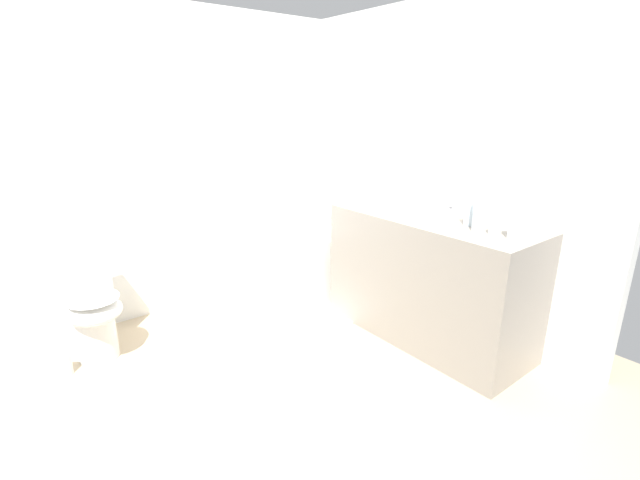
{
  "coord_description": "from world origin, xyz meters",
  "views": [
    {
      "loc": [
        -1.15,
        -2.11,
        1.61
      ],
      "look_at": [
        0.59,
        0.09,
        0.73
      ],
      "focal_mm": 24.7,
      "sensor_mm": 36.0,
      "label": 1
    }
  ],
  "objects_px": {
    "sink_basin": "(434,215)",
    "water_bottle_4": "(515,222)",
    "sink_faucet": "(450,211)",
    "water_bottle_2": "(479,211)",
    "water_bottle_1": "(398,196)",
    "water_bottle_3": "(376,189)",
    "bathtub": "(268,268)",
    "water_bottle_0": "(470,210)",
    "bath_mat": "(329,318)",
    "drinking_glass_0": "(369,198)",
    "toilet": "(90,306)",
    "drinking_glass_2": "(390,202)",
    "toilet_paper_roll": "(62,365)",
    "drinking_glass_3": "(412,205)",
    "drinking_glass_1": "(495,226)"
  },
  "relations": [
    {
      "from": "sink_basin",
      "to": "water_bottle_4",
      "type": "bearing_deg",
      "value": -89.83
    },
    {
      "from": "sink_faucet",
      "to": "water_bottle_2",
      "type": "xyz_separation_m",
      "value": [
        -0.19,
        -0.33,
        0.09
      ]
    },
    {
      "from": "water_bottle_1",
      "to": "water_bottle_3",
      "type": "relative_size",
      "value": 0.96
    },
    {
      "from": "bathtub",
      "to": "water_bottle_0",
      "type": "relative_size",
      "value": 7.92
    },
    {
      "from": "sink_faucet",
      "to": "bath_mat",
      "type": "xyz_separation_m",
      "value": [
        -0.52,
        0.65,
        -0.9
      ]
    },
    {
      "from": "water_bottle_1",
      "to": "bath_mat",
      "type": "distance_m",
      "value": 1.09
    },
    {
      "from": "water_bottle_3",
      "to": "bath_mat",
      "type": "bearing_deg",
      "value": 171.05
    },
    {
      "from": "water_bottle_4",
      "to": "drinking_glass_0",
      "type": "distance_m",
      "value": 1.13
    },
    {
      "from": "toilet",
      "to": "water_bottle_0",
      "type": "bearing_deg",
      "value": 49.56
    },
    {
      "from": "toilet",
      "to": "drinking_glass_2",
      "type": "relative_size",
      "value": 9.43
    },
    {
      "from": "bath_mat",
      "to": "toilet_paper_roll",
      "type": "xyz_separation_m",
      "value": [
        -1.76,
        0.45,
        0.06
      ]
    },
    {
      "from": "bathtub",
      "to": "water_bottle_1",
      "type": "bearing_deg",
      "value": -59.69
    },
    {
      "from": "sink_basin",
      "to": "toilet_paper_roll",
      "type": "bearing_deg",
      "value": 152.32
    },
    {
      "from": "drinking_glass_3",
      "to": "bath_mat",
      "type": "xyz_separation_m",
      "value": [
        -0.39,
        0.43,
        -0.92
      ]
    },
    {
      "from": "water_bottle_0",
      "to": "water_bottle_1",
      "type": "distance_m",
      "value": 0.55
    },
    {
      "from": "water_bottle_0",
      "to": "water_bottle_4",
      "type": "bearing_deg",
      "value": -98.83
    },
    {
      "from": "water_bottle_4",
      "to": "drinking_glass_2",
      "type": "bearing_deg",
      "value": 88.8
    },
    {
      "from": "water_bottle_1",
      "to": "water_bottle_2",
      "type": "relative_size",
      "value": 0.86
    },
    {
      "from": "toilet",
      "to": "water_bottle_3",
      "type": "relative_size",
      "value": 3.12
    },
    {
      "from": "water_bottle_2",
      "to": "drinking_glass_2",
      "type": "xyz_separation_m",
      "value": [
        0.04,
        0.74,
        -0.08
      ]
    },
    {
      "from": "drinking_glass_3",
      "to": "drinking_glass_2",
      "type": "bearing_deg",
      "value": 98.07
    },
    {
      "from": "drinking_glass_1",
      "to": "drinking_glass_3",
      "type": "xyz_separation_m",
      "value": [
        0.04,
        0.65,
        0.0
      ]
    },
    {
      "from": "sink_faucet",
      "to": "drinking_glass_0",
      "type": "distance_m",
      "value": 0.62
    },
    {
      "from": "water_bottle_0",
      "to": "drinking_glass_0",
      "type": "relative_size",
      "value": 2.18
    },
    {
      "from": "drinking_glass_0",
      "to": "bath_mat",
      "type": "bearing_deg",
      "value": 167.55
    },
    {
      "from": "water_bottle_2",
      "to": "toilet_paper_roll",
      "type": "distance_m",
      "value": 2.7
    },
    {
      "from": "drinking_glass_1",
      "to": "bath_mat",
      "type": "distance_m",
      "value": 1.47
    },
    {
      "from": "water_bottle_4",
      "to": "bath_mat",
      "type": "bearing_deg",
      "value": 105.99
    },
    {
      "from": "bathtub",
      "to": "sink_faucet",
      "type": "height_order",
      "value": "bathtub"
    },
    {
      "from": "water_bottle_2",
      "to": "drinking_glass_3",
      "type": "distance_m",
      "value": 0.56
    },
    {
      "from": "bathtub",
      "to": "toilet",
      "type": "xyz_separation_m",
      "value": [
        -1.35,
        -0.02,
        0.07
      ]
    },
    {
      "from": "bathtub",
      "to": "drinking_glass_0",
      "type": "height_order",
      "value": "bathtub"
    },
    {
      "from": "water_bottle_2",
      "to": "water_bottle_4",
      "type": "distance_m",
      "value": 0.22
    },
    {
      "from": "water_bottle_1",
      "to": "water_bottle_3",
      "type": "distance_m",
      "value": 0.27
    },
    {
      "from": "bath_mat",
      "to": "toilet_paper_roll",
      "type": "bearing_deg",
      "value": 165.7
    },
    {
      "from": "bathtub",
      "to": "drinking_glass_0",
      "type": "bearing_deg",
      "value": -52.13
    },
    {
      "from": "bath_mat",
      "to": "water_bottle_4",
      "type": "bearing_deg",
      "value": -74.01
    },
    {
      "from": "water_bottle_1",
      "to": "bath_mat",
      "type": "relative_size",
      "value": 0.36
    },
    {
      "from": "bathtub",
      "to": "toilet_paper_roll",
      "type": "bearing_deg",
      "value": -175.2
    },
    {
      "from": "water_bottle_2",
      "to": "drinking_glass_1",
      "type": "distance_m",
      "value": 0.13
    },
    {
      "from": "water_bottle_2",
      "to": "drinking_glass_0",
      "type": "xyz_separation_m",
      "value": [
        -0.01,
        0.92,
        -0.07
      ]
    },
    {
      "from": "sink_faucet",
      "to": "bath_mat",
      "type": "bearing_deg",
      "value": 128.31
    },
    {
      "from": "bathtub",
      "to": "drinking_glass_3",
      "type": "xyz_separation_m",
      "value": [
        0.58,
        -1.01,
        0.64
      ]
    },
    {
      "from": "drinking_glass_1",
      "to": "water_bottle_1",
      "type": "bearing_deg",
      "value": 90.13
    },
    {
      "from": "bathtub",
      "to": "water_bottle_0",
      "type": "xyz_separation_m",
      "value": [
        0.58,
        -1.46,
        0.68
      ]
    },
    {
      "from": "toilet",
      "to": "water_bottle_2",
      "type": "xyz_separation_m",
      "value": [
        1.86,
        -1.55,
        0.64
      ]
    },
    {
      "from": "drinking_glass_1",
      "to": "toilet_paper_roll",
      "type": "xyz_separation_m",
      "value": [
        -2.11,
        1.53,
        -0.86
      ]
    },
    {
      "from": "water_bottle_1",
      "to": "drinking_glass_3",
      "type": "height_order",
      "value": "water_bottle_1"
    },
    {
      "from": "water_bottle_1",
      "to": "water_bottle_4",
      "type": "height_order",
      "value": "water_bottle_1"
    },
    {
      "from": "drinking_glass_1",
      "to": "drinking_glass_2",
      "type": "xyz_separation_m",
      "value": [
        0.02,
        0.85,
        -0.01
      ]
    }
  ]
}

